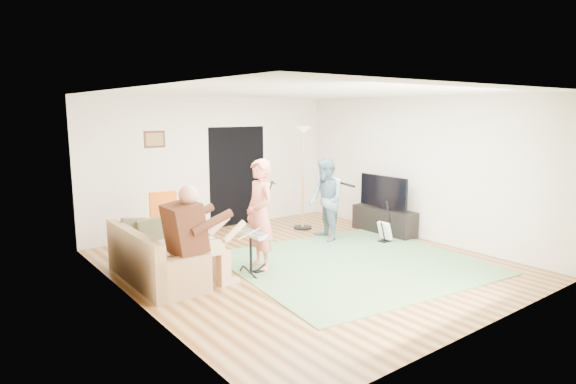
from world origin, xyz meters
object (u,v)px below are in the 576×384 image
at_px(singer, 260,215).
at_px(television, 383,191).
at_px(torchiere_lamp, 303,159).
at_px(dining_chair, 166,236).
at_px(guitarist, 326,200).
at_px(sofa, 151,264).
at_px(drum_kit, 251,255).
at_px(guitar_spare, 385,231).
at_px(tv_cabinet, 384,221).

height_order(singer, television, singer).
distance_m(singer, television, 3.21).
distance_m(torchiere_lamp, dining_chair, 3.29).
bearing_deg(guitarist, television, 92.79).
height_order(dining_chair, television, television).
xyz_separation_m(singer, guitarist, (1.93, 0.65, -0.08)).
xyz_separation_m(sofa, drum_kit, (1.29, -0.65, 0.04)).
distance_m(singer, guitarist, 2.04).
height_order(drum_kit, guitar_spare, guitar_spare).
height_order(guitarist, television, guitarist).
bearing_deg(guitar_spare, torchiere_lamp, 107.24).
xyz_separation_m(sofa, singer, (1.55, -0.51, 0.60)).
bearing_deg(torchiere_lamp, sofa, -163.34).
bearing_deg(sofa, guitar_spare, -8.68).
relative_size(drum_kit, television, 0.59).
bearing_deg(torchiere_lamp, guitar_spare, -72.76).
height_order(sofa, torchiere_lamp, torchiere_lamp).
relative_size(dining_chair, television, 0.95).
height_order(torchiere_lamp, television, torchiere_lamp).
bearing_deg(tv_cabinet, singer, -173.87).
bearing_deg(tv_cabinet, drum_kit, -172.14).
bearing_deg(guitarist, sofa, -71.43).
relative_size(guitar_spare, television, 0.67).
xyz_separation_m(singer, television, (3.19, 0.35, -0.01)).
height_order(singer, torchiere_lamp, torchiere_lamp).
distance_m(guitar_spare, torchiere_lamp, 2.22).
distance_m(drum_kit, tv_cabinet, 3.53).
bearing_deg(dining_chair, guitar_spare, -13.12).
bearing_deg(tv_cabinet, sofa, 178.00).
bearing_deg(sofa, torchiere_lamp, 16.66).
bearing_deg(guitarist, tv_cabinet, 93.29).
bearing_deg(guitarist, drum_kit, -53.92).
bearing_deg(singer, sofa, -102.15).
distance_m(guitar_spare, tv_cabinet, 0.71).
distance_m(drum_kit, guitar_spare, 2.98).
xyz_separation_m(drum_kit, singer, (0.26, 0.14, 0.56)).
relative_size(sofa, guitarist, 1.23).
bearing_deg(guitar_spare, singer, 177.13).
distance_m(tv_cabinet, television, 0.60).
xyz_separation_m(singer, guitar_spare, (2.72, -0.14, -0.63)).
bearing_deg(sofa, television, -2.02).
relative_size(guitar_spare, dining_chair, 0.71).
bearing_deg(guitarist, dining_chair, -88.11).
bearing_deg(drum_kit, television, 7.97).
distance_m(dining_chair, tv_cabinet, 4.30).
distance_m(singer, torchiere_lamp, 2.78).
bearing_deg(torchiere_lamp, guitarist, -103.91).
bearing_deg(sofa, tv_cabinet, -2.00).
bearing_deg(guitar_spare, guitarist, 135.05).
bearing_deg(guitarist, torchiere_lamp, -177.59).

